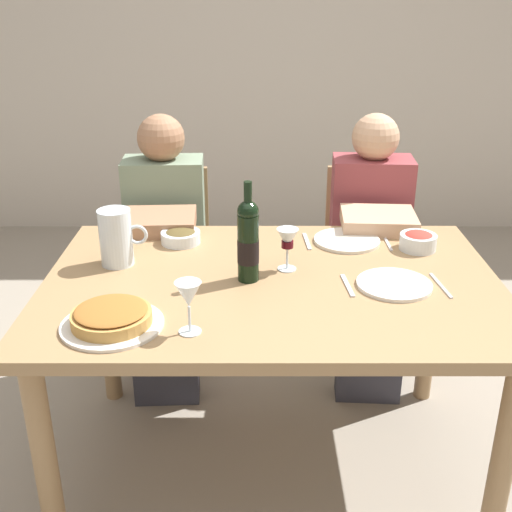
% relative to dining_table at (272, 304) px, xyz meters
% --- Properties ---
extents(ground_plane, '(8.00, 8.00, 0.00)m').
position_rel_dining_table_xyz_m(ground_plane, '(0.00, 0.00, -0.67)').
color(ground_plane, gray).
extents(back_wall, '(8.00, 0.10, 2.80)m').
position_rel_dining_table_xyz_m(back_wall, '(0.00, 2.55, 0.73)').
color(back_wall, beige).
rests_on(back_wall, ground).
extents(dining_table, '(1.50, 1.00, 0.76)m').
position_rel_dining_table_xyz_m(dining_table, '(0.00, 0.00, 0.00)').
color(dining_table, '#9E7A51').
rests_on(dining_table, ground).
extents(wine_bottle, '(0.07, 0.07, 0.33)m').
position_rel_dining_table_xyz_m(wine_bottle, '(-0.08, 0.00, 0.23)').
color(wine_bottle, black).
rests_on(wine_bottle, dining_table).
extents(water_pitcher, '(0.17, 0.11, 0.20)m').
position_rel_dining_table_xyz_m(water_pitcher, '(-0.53, 0.13, 0.18)').
color(water_pitcher, silver).
rests_on(water_pitcher, dining_table).
extents(baked_tart, '(0.29, 0.29, 0.06)m').
position_rel_dining_table_xyz_m(baked_tart, '(-0.46, -0.31, 0.12)').
color(baked_tart, white).
rests_on(baked_tart, dining_table).
extents(salad_bowl, '(0.13, 0.13, 0.07)m').
position_rel_dining_table_xyz_m(salad_bowl, '(0.54, 0.26, 0.13)').
color(salad_bowl, silver).
rests_on(salad_bowl, dining_table).
extents(olive_bowl, '(0.15, 0.15, 0.05)m').
position_rel_dining_table_xyz_m(olive_bowl, '(-0.33, 0.32, 0.12)').
color(olive_bowl, silver).
rests_on(olive_bowl, dining_table).
extents(wine_glass_left_diner, '(0.07, 0.07, 0.15)m').
position_rel_dining_table_xyz_m(wine_glass_left_diner, '(-0.24, -0.34, 0.20)').
color(wine_glass_left_diner, silver).
rests_on(wine_glass_left_diner, dining_table).
extents(wine_glass_right_diner, '(0.07, 0.07, 0.15)m').
position_rel_dining_table_xyz_m(wine_glass_right_diner, '(0.05, 0.08, 0.20)').
color(wine_glass_right_diner, silver).
rests_on(wine_glass_right_diner, dining_table).
extents(dinner_plate_left_setting, '(0.24, 0.24, 0.01)m').
position_rel_dining_table_xyz_m(dinner_plate_left_setting, '(0.39, -0.05, 0.10)').
color(dinner_plate_left_setting, white).
rests_on(dinner_plate_left_setting, dining_table).
extents(dinner_plate_right_setting, '(0.25, 0.25, 0.01)m').
position_rel_dining_table_xyz_m(dinner_plate_right_setting, '(0.29, 0.33, 0.10)').
color(dinner_plate_right_setting, silver).
rests_on(dinner_plate_right_setting, dining_table).
extents(fork_left_setting, '(0.03, 0.16, 0.00)m').
position_rel_dining_table_xyz_m(fork_left_setting, '(0.24, -0.05, 0.09)').
color(fork_left_setting, silver).
rests_on(fork_left_setting, dining_table).
extents(knife_left_setting, '(0.03, 0.18, 0.00)m').
position_rel_dining_table_xyz_m(knife_left_setting, '(0.54, -0.05, 0.09)').
color(knife_left_setting, silver).
rests_on(knife_left_setting, dining_table).
extents(knife_right_setting, '(0.01, 0.18, 0.00)m').
position_rel_dining_table_xyz_m(knife_right_setting, '(0.44, 0.33, 0.09)').
color(knife_right_setting, silver).
rests_on(knife_right_setting, dining_table).
extents(spoon_right_setting, '(0.02, 0.16, 0.00)m').
position_rel_dining_table_xyz_m(spoon_right_setting, '(0.14, 0.33, 0.09)').
color(spoon_right_setting, silver).
rests_on(spoon_right_setting, dining_table).
extents(chair_left, '(0.42, 0.42, 0.87)m').
position_rel_dining_table_xyz_m(chair_left, '(-0.45, 0.87, -0.17)').
color(chair_left, '#9E7A51').
rests_on(chair_left, ground).
extents(diner_left, '(0.35, 0.51, 1.16)m').
position_rel_dining_table_xyz_m(diner_left, '(-0.44, 0.63, -0.05)').
color(diner_left, gray).
rests_on(diner_left, ground).
extents(chair_right, '(0.42, 0.42, 0.87)m').
position_rel_dining_table_xyz_m(chair_right, '(0.46, 0.88, -0.17)').
color(chair_right, '#9E7A51').
rests_on(chair_right, ground).
extents(diner_right, '(0.35, 0.52, 1.16)m').
position_rel_dining_table_xyz_m(diner_right, '(0.44, 0.64, -0.05)').
color(diner_right, '#8E3D42').
rests_on(diner_right, ground).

